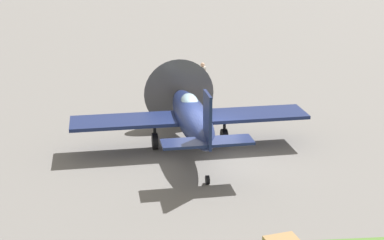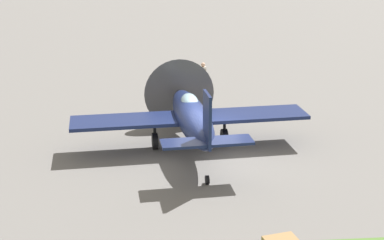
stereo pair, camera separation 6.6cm
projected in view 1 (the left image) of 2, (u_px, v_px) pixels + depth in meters
name	position (u px, v px, depth m)	size (l,w,h in m)	color
ground_plane	(208.00, 162.00, 22.09)	(160.00, 160.00, 0.00)	#605E5B
airplane_lead	(191.00, 116.00, 22.86)	(9.79, 7.75, 3.48)	#141E47
ground_crew_chief	(202.00, 77.00, 31.13)	(0.38, 0.60, 1.73)	#9E998E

